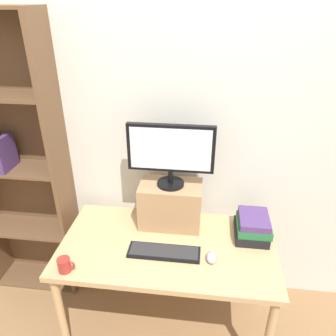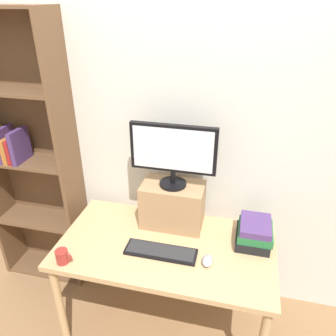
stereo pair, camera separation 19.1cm
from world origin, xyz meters
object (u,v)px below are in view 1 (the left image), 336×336
at_px(desk, 168,254).
at_px(coffee_mug, 65,265).
at_px(keyboard, 164,252).
at_px(book_stack, 253,227).
at_px(computer_mouse, 211,257).
at_px(computer_monitor, 171,152).
at_px(bookshelf_unit, 15,165).
at_px(riser_box, 171,204).

height_order(desk, coffee_mug, coffee_mug).
xyz_separation_m(keyboard, book_stack, (0.54, 0.24, 0.06)).
xyz_separation_m(computer_mouse, coffee_mug, (-0.82, -0.19, 0.02)).
bearing_deg(coffee_mug, computer_monitor, 43.73).
bearing_deg(desk, keyboard, -97.37).
xyz_separation_m(bookshelf_unit, computer_mouse, (1.41, -0.43, -0.30)).
relative_size(bookshelf_unit, riser_box, 5.12).
relative_size(keyboard, book_stack, 1.70).
bearing_deg(bookshelf_unit, desk, -16.12).
bearing_deg(bookshelf_unit, coffee_mug, -46.55).
bearing_deg(computer_monitor, riser_box, 90.00).
bearing_deg(computer_monitor, book_stack, -7.61).
distance_m(keyboard, computer_mouse, 0.29).
height_order(riser_box, computer_monitor, computer_monitor).
height_order(keyboard, computer_mouse, computer_mouse).
height_order(desk, computer_monitor, computer_monitor).
xyz_separation_m(computer_monitor, keyboard, (-0.00, -0.31, -0.53)).
xyz_separation_m(desk, computer_mouse, (0.28, -0.10, 0.10)).
height_order(desk, keyboard, keyboard).
bearing_deg(book_stack, bookshelf_unit, 173.97).
relative_size(desk, computer_monitor, 2.50).
bearing_deg(riser_box, coffee_mug, -136.19).
xyz_separation_m(computer_monitor, coffee_mug, (-0.54, -0.52, -0.50)).
distance_m(bookshelf_unit, coffee_mug, 0.90).
relative_size(bookshelf_unit, computer_monitor, 3.86).
bearing_deg(desk, coffee_mug, -151.97).
height_order(keyboard, coffee_mug, coffee_mug).
height_order(riser_box, keyboard, riser_box).
xyz_separation_m(keyboard, computer_mouse, (0.29, -0.02, 0.01)).
xyz_separation_m(keyboard, coffee_mug, (-0.54, -0.21, 0.03)).
height_order(bookshelf_unit, coffee_mug, bookshelf_unit).
bearing_deg(bookshelf_unit, keyboard, -20.16).
xyz_separation_m(computer_monitor, computer_mouse, (0.28, -0.32, -0.52)).
bearing_deg(desk, computer_monitor, 92.23).
height_order(riser_box, computer_mouse, riser_box).
distance_m(bookshelf_unit, book_stack, 1.70).
distance_m(bookshelf_unit, computer_mouse, 1.51).
height_order(desk, book_stack, book_stack).
bearing_deg(bookshelf_unit, computer_mouse, -16.89).
relative_size(bookshelf_unit, keyboard, 4.77).
relative_size(riser_box, keyboard, 0.93).
bearing_deg(computer_mouse, keyboard, 177.00).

